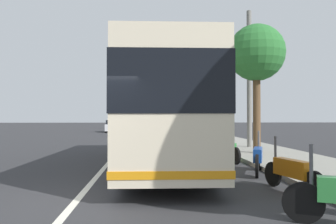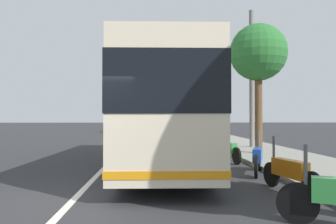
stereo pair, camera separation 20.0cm
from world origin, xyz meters
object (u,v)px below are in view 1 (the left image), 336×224
car_ahead_same_lane (114,126)px  car_oncoming (151,125)px  car_side_street (123,124)px  utility_pole (249,80)px  motorcycle_nearest_curb (292,172)px  motorcycle_far_end (227,149)px  car_far_distant (158,127)px  coach_bus (164,109)px  roadside_tree_mid_block (256,54)px  motorcycle_angled (258,157)px

car_ahead_same_lane → car_oncoming: bearing=141.5°
car_side_street → utility_pole: utility_pole is taller
car_ahead_same_lane → motorcycle_nearest_curb: bearing=8.3°
car_side_street → car_oncoming: bearing=32.9°
motorcycle_far_end → utility_pole: 6.38m
car_far_distant → coach_bus: bearing=-177.9°
motorcycle_nearest_curb → utility_pole: utility_pole is taller
motorcycle_nearest_curb → utility_pole: bearing=-25.7°
motorcycle_nearest_curb → motorcycle_far_end: motorcycle_far_end is taller
coach_bus → utility_pole: utility_pole is taller
car_ahead_same_lane → car_oncoming: size_ratio=1.01×
car_oncoming → roadside_tree_mid_block: 32.54m
car_oncoming → utility_pole: size_ratio=0.61×
roadside_tree_mid_block → coach_bus: bearing=120.9°
motorcycle_angled → car_oncoming: (36.63, 2.80, 0.18)m
coach_bus → motorcycle_nearest_curb: (-4.57, -2.70, -1.56)m
coach_bus → motorcycle_nearest_curb: coach_bus is taller
car_ahead_same_lane → utility_pole: utility_pole is taller
motorcycle_nearest_curb → motorcycle_angled: bearing=-15.1°
motorcycle_nearest_curb → car_far_distant: (30.56, 2.03, 0.20)m
car_ahead_same_lane → utility_pole: bearing=18.8°
car_far_distant → motorcycle_angled: bearing=-172.1°
car_oncoming → roadside_tree_mid_block: size_ratio=0.77×
utility_pole → coach_bus: bearing=138.7°
motorcycle_nearest_curb → utility_pole: (10.19, -2.24, 3.29)m
car_ahead_same_lane → roadside_tree_mid_block: 27.14m
coach_bus → utility_pole: 7.68m
motorcycle_nearest_curb → car_ahead_same_lane: size_ratio=0.44×
car_side_street → roadside_tree_mid_block: (-37.62, -8.56, 3.86)m
car_far_distant → roadside_tree_mid_block: 24.01m
motorcycle_nearest_curb → car_ahead_same_lane: (32.51, 7.25, 0.22)m
motorcycle_angled → roadside_tree_mid_block: size_ratio=0.35×
roadside_tree_mid_block → utility_pole: size_ratio=0.79×
car_ahead_same_lane → motorcycle_angled: bearing=9.5°
coach_bus → roadside_tree_mid_block: size_ratio=1.93×
roadside_tree_mid_block → motorcycle_nearest_curb: bearing=167.3°
motorcycle_angled → car_far_distant: bearing=25.1°
coach_bus → motorcycle_nearest_curb: bearing=-148.1°
coach_bus → car_ahead_same_lane: (27.94, 4.55, -1.34)m
motorcycle_nearest_curb → car_far_distant: car_far_distant is taller
utility_pole → car_side_street: bearing=14.9°
motorcycle_nearest_curb → car_oncoming: 39.26m
motorcycle_angled → car_far_distant: car_far_distant is taller
motorcycle_angled → car_side_street: (42.24, 7.03, 0.22)m
coach_bus → motorcycle_angled: size_ratio=5.53×
motorcycle_far_end → car_oncoming: (33.87, 2.52, 0.20)m
roadside_tree_mid_block → car_side_street: bearing=12.8°
motorcycle_angled → car_side_street: size_ratio=0.43×
car_ahead_same_lane → roadside_tree_mid_block: roadside_tree_mid_block is taller
motorcycle_far_end → utility_pole: size_ratio=0.28×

